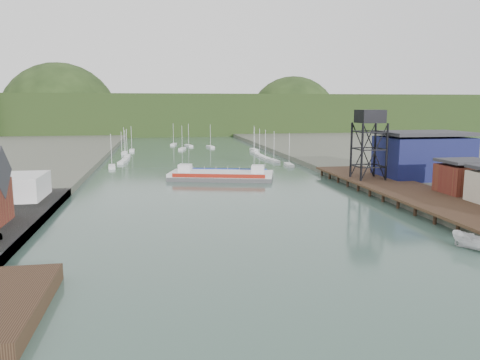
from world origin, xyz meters
name	(u,v)px	position (x,y,z in m)	size (l,w,h in m)	color
ground	(293,296)	(0.00, 0.00, 0.00)	(600.00, 600.00, 0.00)	#2E4842
east_pier	(403,189)	(37.00, 45.00, 1.90)	(14.00, 70.00, 2.45)	black
lift_tower	(370,121)	(35.00, 58.00, 15.65)	(6.50, 6.50, 16.00)	black
blue_shed	(423,156)	(50.00, 60.00, 7.06)	(20.50, 14.50, 11.30)	#0D103A
marina_sailboats	(193,154)	(0.08, 138.46, 0.35)	(57.71, 92.65, 0.90)	silver
distant_hills	(171,117)	(-3.98, 301.35, 10.38)	(500.00, 120.00, 80.00)	black
chain_ferry	(221,175)	(2.76, 76.11, 1.10)	(28.52, 17.35, 3.84)	#4B4B4E
motorboat	(474,242)	(28.06, 10.29, 1.21)	(2.36, 6.28, 2.43)	silver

